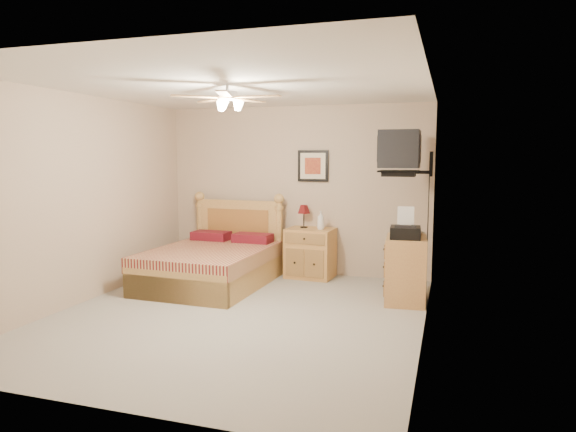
{
  "coord_description": "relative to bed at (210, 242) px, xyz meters",
  "views": [
    {
      "loc": [
        2.21,
        -5.12,
        1.77
      ],
      "look_at": [
        0.3,
        0.9,
        1.03
      ],
      "focal_mm": 32.0,
      "sensor_mm": 36.0,
      "label": 1
    }
  ],
  "objects": [
    {
      "name": "floor",
      "position": [
        0.89,
        -1.12,
        -0.61
      ],
      "size": [
        4.5,
        4.5,
        0.0
      ],
      "primitive_type": "plane",
      "color": "gray",
      "rests_on": "ground"
    },
    {
      "name": "ceiling",
      "position": [
        0.89,
        -1.12,
        1.89
      ],
      "size": [
        4.0,
        4.5,
        0.04
      ],
      "primitive_type": "cube",
      "color": "white",
      "rests_on": "ground"
    },
    {
      "name": "wall_back",
      "position": [
        0.89,
        1.13,
        0.64
      ],
      "size": [
        4.0,
        0.04,
        2.5
      ],
      "primitive_type": "cube",
      "color": "tan",
      "rests_on": "ground"
    },
    {
      "name": "wall_front",
      "position": [
        0.89,
        -3.37,
        0.64
      ],
      "size": [
        4.0,
        0.04,
        2.5
      ],
      "primitive_type": "cube",
      "color": "tan",
      "rests_on": "ground"
    },
    {
      "name": "wall_left",
      "position": [
        -1.11,
        -1.12,
        0.64
      ],
      "size": [
        0.04,
        4.5,
        2.5
      ],
      "primitive_type": "cube",
      "color": "tan",
      "rests_on": "ground"
    },
    {
      "name": "wall_right",
      "position": [
        2.89,
        -1.12,
        0.64
      ],
      "size": [
        0.04,
        4.5,
        2.5
      ],
      "primitive_type": "cube",
      "color": "tan",
      "rests_on": "ground"
    },
    {
      "name": "bed",
      "position": [
        0.0,
        0.0,
        0.0
      ],
      "size": [
        1.49,
        1.92,
        1.22
      ],
      "primitive_type": null,
      "rotation": [
        0.0,
        0.0,
        -0.03
      ],
      "color": "#AC8445",
      "rests_on": "ground"
    },
    {
      "name": "nightstand",
      "position": [
        1.18,
        0.88,
        -0.25
      ],
      "size": [
        0.7,
        0.54,
        0.72
      ],
      "primitive_type": "cube",
      "rotation": [
        0.0,
        0.0,
        -0.07
      ],
      "color": "#C58443",
      "rests_on": "ground"
    },
    {
      "name": "table_lamp",
      "position": [
        1.06,
        0.95,
        0.28
      ],
      "size": [
        0.24,
        0.24,
        0.34
      ],
      "primitive_type": null,
      "rotation": [
        0.0,
        0.0,
        0.39
      ],
      "color": "#5F1012",
      "rests_on": "nightstand"
    },
    {
      "name": "lotion_bottle",
      "position": [
        1.34,
        0.85,
        0.24
      ],
      "size": [
        0.13,
        0.13,
        0.27
      ],
      "primitive_type": "imported",
      "rotation": [
        0.0,
        0.0,
        0.28
      ],
      "color": "white",
      "rests_on": "nightstand"
    },
    {
      "name": "framed_picture",
      "position": [
        1.16,
        1.11,
        1.01
      ],
      "size": [
        0.46,
        0.04,
        0.46
      ],
      "primitive_type": "cube",
      "color": "black",
      "rests_on": "wall_back"
    },
    {
      "name": "dresser",
      "position": [
        2.62,
        -0.0,
        -0.21
      ],
      "size": [
        0.52,
        0.71,
        0.8
      ],
      "primitive_type": "cube",
      "rotation": [
        0.0,
        0.0,
        0.07
      ],
      "color": "#AD6F45",
      "rests_on": "ground"
    },
    {
      "name": "fax_machine",
      "position": [
        2.61,
        -0.12,
        0.37
      ],
      "size": [
        0.37,
        0.39,
        0.37
      ],
      "primitive_type": null,
      "rotation": [
        0.0,
        0.0,
        0.08
      ],
      "color": "black",
      "rests_on": "dresser"
    },
    {
      "name": "magazine_lower",
      "position": [
        2.56,
        0.2,
        0.2
      ],
      "size": [
        0.27,
        0.31,
        0.02
      ],
      "primitive_type": "imported",
      "rotation": [
        0.0,
        0.0,
        -0.38
      ],
      "color": "beige",
      "rests_on": "dresser"
    },
    {
      "name": "magazine_upper",
      "position": [
        2.59,
        0.21,
        0.22
      ],
      "size": [
        0.28,
        0.32,
        0.02
      ],
      "primitive_type": "imported",
      "rotation": [
        0.0,
        0.0,
        0.37
      ],
      "color": "tan",
      "rests_on": "magazine_lower"
    },
    {
      "name": "wall_tv",
      "position": [
        2.64,
        0.22,
        1.2
      ],
      "size": [
        0.56,
        0.46,
        0.58
      ],
      "primitive_type": null,
      "color": "black",
      "rests_on": "wall_right"
    },
    {
      "name": "ceiling_fan",
      "position": [
        0.89,
        -1.32,
        1.75
      ],
      "size": [
        1.14,
        1.14,
        0.28
      ],
      "primitive_type": null,
      "color": "white",
      "rests_on": "ceiling"
    }
  ]
}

